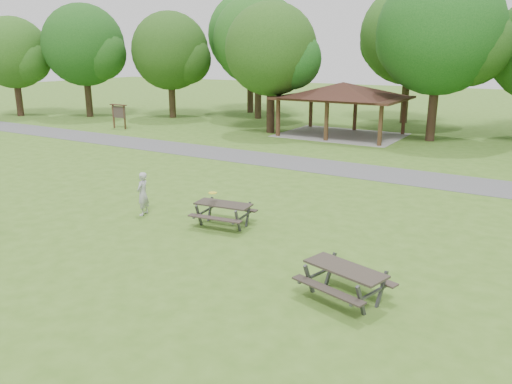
% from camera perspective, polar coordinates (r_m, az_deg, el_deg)
% --- Properties ---
extents(ground, '(160.00, 160.00, 0.00)m').
position_cam_1_polar(ground, '(14.65, -11.66, -7.99)').
color(ground, '#3E671D').
rests_on(ground, ground).
extents(asphalt_path, '(120.00, 3.20, 0.02)m').
position_cam_1_polar(asphalt_path, '(26.11, 9.59, 2.68)').
color(asphalt_path, '#4D4D50').
rests_on(asphalt_path, ground).
extents(pavilion, '(8.60, 7.01, 3.76)m').
position_cam_1_polar(pavilion, '(36.33, 9.89, 11.18)').
color(pavilion, '#3E2516').
rests_on(pavilion, ground).
extents(notice_board, '(1.60, 0.30, 1.88)m').
position_cam_1_polar(notice_board, '(40.58, -15.42, 8.82)').
color(notice_board, '#3E2216').
rests_on(notice_board, ground).
extents(tree_row_a, '(7.56, 7.20, 9.97)m').
position_cam_1_polar(tree_row_a, '(48.91, -18.96, 15.33)').
color(tree_row_a, black).
rests_on(tree_row_a, ground).
extents(tree_row_b, '(7.14, 6.80, 9.28)m').
position_cam_1_polar(tree_row_b, '(46.42, -9.69, 15.35)').
color(tree_row_b, '#302115').
rests_on(tree_row_b, ground).
extents(tree_row_c, '(8.19, 7.80, 10.67)m').
position_cam_1_polar(tree_row_c, '(45.15, 0.37, 16.67)').
color(tree_row_c, '#2E2014').
rests_on(tree_row_c, ground).
extents(tree_row_d, '(6.93, 6.60, 9.27)m').
position_cam_1_polar(tree_row_d, '(37.02, 1.86, 15.67)').
color(tree_row_d, black).
rests_on(tree_row_d, ground).
extents(tree_row_e, '(8.40, 8.00, 11.02)m').
position_cam_1_polar(tree_row_e, '(35.47, 20.41, 16.37)').
color(tree_row_e, '#311D15').
rests_on(tree_row_e, ground).
extents(tree_deep_a, '(8.40, 8.00, 11.38)m').
position_cam_1_polar(tree_deep_a, '(49.72, -0.56, 17.27)').
color(tree_deep_a, '#301F15').
rests_on(tree_deep_a, ground).
extents(tree_deep_b, '(8.40, 8.00, 11.13)m').
position_cam_1_polar(tree_deep_b, '(44.18, 17.32, 16.46)').
color(tree_deep_b, '#2F2115').
rests_on(tree_deep_b, ground).
extents(tree_flank_left, '(6.72, 6.40, 8.93)m').
position_cam_1_polar(tree_flank_left, '(51.91, -25.91, 13.91)').
color(tree_flank_left, black).
rests_on(tree_flank_left, ground).
extents(picnic_table_middle, '(2.12, 1.79, 0.84)m').
position_cam_1_polar(picnic_table_middle, '(17.16, -3.74, -1.92)').
color(picnic_table_middle, '#2A241F').
rests_on(picnic_table_middle, ground).
extents(picnic_table_far, '(2.35, 2.08, 0.87)m').
position_cam_1_polar(picnic_table_far, '(12.33, 10.14, -9.35)').
color(picnic_table_far, '#2D2620').
rests_on(picnic_table_far, ground).
extents(frisbee_in_flight, '(0.33, 0.33, 0.02)m').
position_cam_1_polar(frisbee_in_flight, '(17.00, -4.97, -0.09)').
color(frisbee_in_flight, gold).
rests_on(frisbee_in_flight, ground).
extents(frisbee_thrower, '(0.51, 0.66, 1.61)m').
position_cam_1_polar(frisbee_thrower, '(18.71, -12.82, -0.19)').
color(frisbee_thrower, '#A5A6A8').
rests_on(frisbee_thrower, ground).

